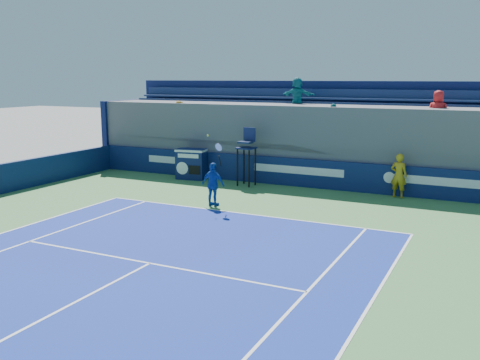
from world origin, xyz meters
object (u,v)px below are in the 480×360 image
at_px(tennis_player, 213,184).
at_px(ball_person, 399,176).
at_px(umpire_chair, 247,150).
at_px(match_clock, 191,163).

bearing_deg(tennis_player, ball_person, 37.12).
relative_size(ball_person, tennis_player, 0.67).
height_order(umpire_chair, tennis_player, tennis_player).
bearing_deg(match_clock, umpire_chair, -4.09).
relative_size(ball_person, umpire_chair, 0.69).
bearing_deg(ball_person, umpire_chair, 11.71).
distance_m(ball_person, umpire_chair, 6.29).
bearing_deg(ball_person, tennis_player, 44.66).
distance_m(ball_person, match_clock, 9.12).
relative_size(match_clock, tennis_player, 0.55).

